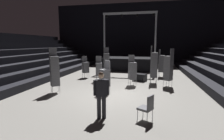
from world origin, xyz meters
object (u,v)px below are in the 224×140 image
Objects in this scene: chair_stack_rear_centre at (162,63)px; chair_stack_aisle_left at (106,63)px; chair_stack_mid_right at (132,70)px; chair_stack_mid_centre at (55,71)px; man_with_tie at (101,93)px; chair_stack_rear_right at (85,67)px; chair_stack_mid_left at (105,77)px; chair_stack_front_left at (168,68)px; stage_riser at (130,63)px; equipment_road_case at (140,77)px; chair_stack_rear_left at (99,69)px; chair_stack_front_right at (154,65)px; loose_chair_near_man at (147,106)px.

chair_stack_aisle_left reaches higher than chair_stack_rear_centre.
chair_stack_rear_centre is (2.05, 3.37, 0.13)m from chair_stack_mid_right.
chair_stack_mid_centre reaches higher than chair_stack_mid_right.
man_with_tie is 9.07m from chair_stack_rear_centre.
chair_stack_mid_left is at bearing 78.79° from chair_stack_rear_right.
stage_riser is at bearing 60.16° from chair_stack_front_left.
chair_stack_mid_right is at bearing -105.76° from equipment_road_case.
chair_stack_front_left is at bearing 162.04° from chair_stack_mid_centre.
chair_stack_rear_left is (-1.61, -5.93, 0.19)m from stage_riser.
equipment_road_case is (4.40, 4.10, -0.98)m from chair_stack_mid_centre.
chair_stack_front_right is 3.84m from chair_stack_rear_left.
chair_stack_rear_centre is (5.92, 1.60, 0.25)m from chair_stack_rear_right.
loose_chair_near_man is (-0.36, -6.10, -0.75)m from chair_stack_front_right.
chair_stack_front_left is 1.00× the size of chair_stack_aisle_left.
chair_stack_aisle_left is 2.53× the size of loose_chair_near_man.
chair_stack_rear_right is at bearing -103.79° from chair_stack_front_right.
chair_stack_aisle_left reaches higher than chair_stack_rear_right.
man_with_tie is 0.77× the size of chair_stack_rear_centre.
chair_stack_front_left is 2.66× the size of equipment_road_case.
chair_stack_front_right reaches higher than loose_chair_near_man.
stage_riser is 8.89m from chair_stack_mid_left.
chair_stack_aisle_left is (0.18, 1.51, 0.29)m from chair_stack_rear_left.
man_with_tie is at bearing -98.54° from equipment_road_case.
chair_stack_front_right is at bearing 162.52° from chair_stack_rear_left.
chair_stack_rear_right is at bearing -56.56° from chair_stack_rear_left.
stage_riser is at bearing 103.71° from equipment_road_case.
stage_riser is 2.84× the size of chair_stack_mid_right.
chair_stack_mid_centre is (-3.98, -2.62, 0.25)m from chair_stack_mid_right.
man_with_tie is at bearing 141.99° from chair_stack_mid_left.
man_with_tie reaches higher than equipment_road_case.
chair_stack_mid_right is 5.29m from loose_chair_near_man.
chair_stack_front_right is 1.03× the size of chair_stack_mid_centre.
chair_stack_rear_right is at bearing -121.77° from stage_riser.
equipment_road_case is (1.26, -5.18, -0.45)m from stage_riser.
chair_stack_front_right reaches higher than equipment_road_case.
chair_stack_front_left is 6.33m from chair_stack_rear_right.
equipment_road_case is 6.69m from loose_chair_near_man.
stage_riser is 2.33× the size of chair_stack_front_left.
chair_stack_rear_left is (-2.46, 0.73, -0.08)m from chair_stack_mid_right.
chair_stack_rear_right is 6.14m from chair_stack_rear_centre.
chair_stack_mid_centre is at bearing 148.72° from chair_stack_front_left.
loose_chair_near_man is at bearing 111.06° from chair_stack_mid_centre.
chair_stack_front_left reaches higher than equipment_road_case.
chair_stack_front_left reaches higher than chair_stack_rear_left.
chair_stack_rear_left is 1.76m from chair_stack_rear_right.
man_with_tie is 0.87× the size of chair_stack_mid_right.
chair_stack_rear_centre is 2.35× the size of loose_chair_near_man.
chair_stack_front_left is 1.18m from chair_stack_front_right.
chair_stack_front_left is 5.48m from loose_chair_near_man.
equipment_road_case is (-0.95, 0.56, -1.02)m from chair_stack_front_right.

